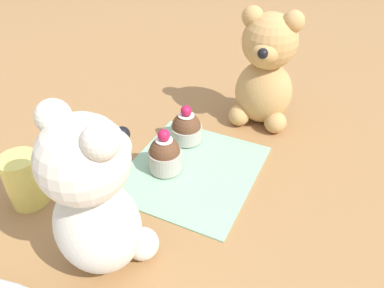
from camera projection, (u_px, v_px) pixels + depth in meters
ground_plane at (192, 171)px, 0.62m from camera, size 4.00×4.00×0.00m
knitted_placemat at (192, 170)px, 0.62m from camera, size 0.20×0.23×0.01m
teddy_bear_cream at (94, 198)px, 0.42m from camera, size 0.13×0.12×0.22m
teddy_bear_tan at (266, 71)px, 0.68m from camera, size 0.11×0.12×0.22m
cupcake_near_cream_bear at (165, 155)px, 0.60m from camera, size 0.05×0.05×0.08m
cupcake_near_tan_bear at (186, 128)px, 0.67m from camera, size 0.06×0.06×0.07m
juice_glass at (25, 180)px, 0.54m from camera, size 0.05×0.05×0.08m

